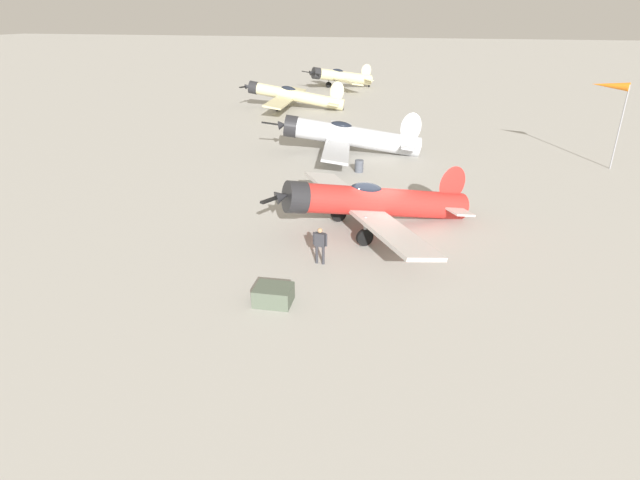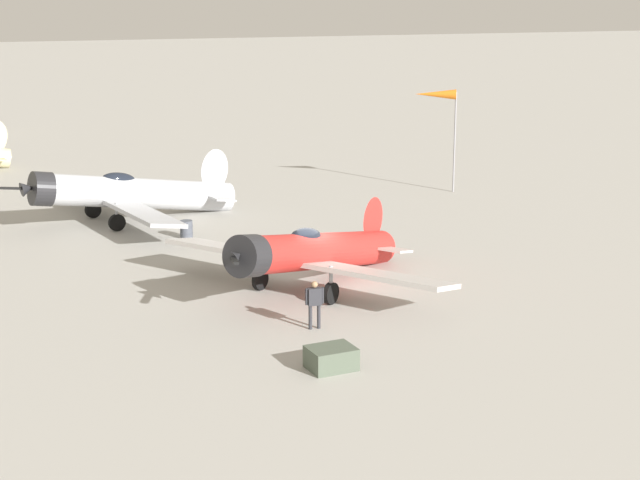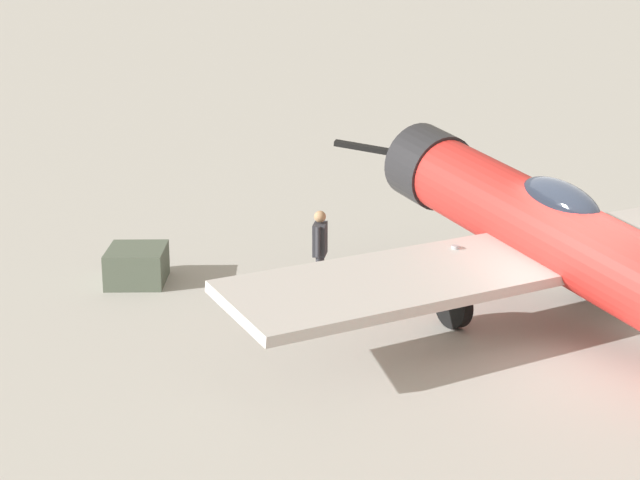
% 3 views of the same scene
% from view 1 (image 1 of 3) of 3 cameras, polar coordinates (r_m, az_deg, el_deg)
% --- Properties ---
extents(ground_plane, '(400.00, 400.00, 0.00)m').
position_cam_1_polar(ground_plane, '(25.62, 6.88, 1.35)').
color(ground_plane, '#A8A59E').
extents(airplane_foreground, '(10.96, 9.52, 3.08)m').
position_cam_1_polar(airplane_foreground, '(24.89, 5.99, 4.22)').
color(airplane_foreground, red).
rests_on(airplane_foreground, ground_plane).
extents(airplane_mid_apron, '(12.95, 11.84, 3.37)m').
position_cam_1_polar(airplane_mid_apron, '(38.83, 3.07, 11.53)').
color(airplane_mid_apron, '#B7BABF').
rests_on(airplane_mid_apron, ground_plane).
extents(airplane_far_line, '(13.68, 11.24, 3.21)m').
position_cam_1_polar(airplane_far_line, '(57.98, -3.05, 15.81)').
color(airplane_far_line, beige).
rests_on(airplane_far_line, ground_plane).
extents(airplane_outer_stand, '(11.75, 9.56, 3.24)m').
position_cam_1_polar(airplane_outer_stand, '(73.89, 2.25, 17.77)').
color(airplane_outer_stand, beige).
rests_on(airplane_outer_stand, ground_plane).
extents(ground_crew_mechanic, '(0.27, 0.64, 1.64)m').
position_cam_1_polar(ground_crew_mechanic, '(21.45, -0.00, -0.26)').
color(ground_crew_mechanic, '#2D2D33').
rests_on(ground_crew_mechanic, ground_plane).
extents(equipment_crate, '(1.16, 1.43, 0.67)m').
position_cam_1_polar(equipment_crate, '(18.95, -5.23, -6.13)').
color(equipment_crate, '#4C5647').
rests_on(equipment_crate, ground_plane).
extents(fuel_drum, '(0.60, 0.60, 0.82)m').
position_cam_1_polar(fuel_drum, '(34.57, 4.39, 8.23)').
color(fuel_drum, '#474C56').
rests_on(fuel_drum, ground_plane).
extents(windsock_mast, '(1.56, 2.25, 5.69)m').
position_cam_1_polar(windsock_mast, '(39.90, 29.73, 14.47)').
color(windsock_mast, gray).
rests_on(windsock_mast, ground_plane).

